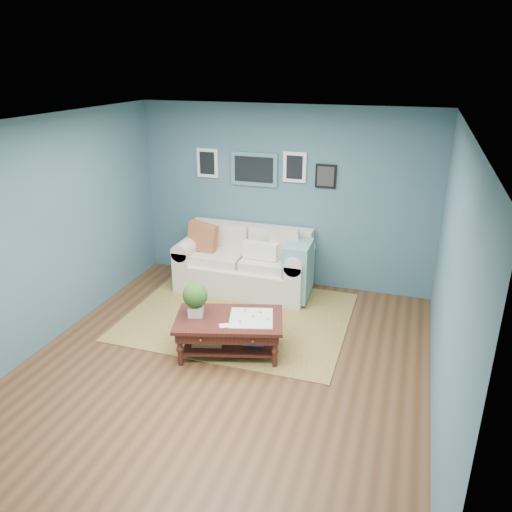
% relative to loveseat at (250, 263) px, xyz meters
% --- Properties ---
extents(room_shell, '(5.00, 5.02, 2.70)m').
position_rel_loveseat_xyz_m(room_shell, '(0.37, -1.97, 0.94)').
color(room_shell, brown).
rests_on(room_shell, ground).
extents(area_rug, '(2.93, 2.34, 0.01)m').
position_rel_loveseat_xyz_m(area_rug, '(0.12, -0.89, -0.42)').
color(area_rug, brown).
rests_on(area_rug, ground).
extents(loveseat, '(2.02, 0.92, 1.04)m').
position_rel_loveseat_xyz_m(loveseat, '(0.00, 0.00, 0.00)').
color(loveseat, silver).
rests_on(loveseat, ground).
extents(coffee_table, '(1.40, 1.04, 0.87)m').
position_rel_loveseat_xyz_m(coffee_table, '(0.27, -1.78, -0.04)').
color(coffee_table, '#371010').
rests_on(coffee_table, ground).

